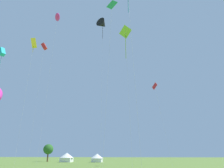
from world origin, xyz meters
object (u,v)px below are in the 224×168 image
object	(u,v)px
kite_red_diamond	(155,87)
festival_tent_left	(67,157)
tree_distant_right	(48,149)
kite_yellow_box	(34,43)
kite_red_box	(44,47)
kite_cyan_box	(2,52)
kite_green_diamond	(112,7)
kite_black_delta	(103,24)
kite_lime_diamond	(125,35)
festival_tent_right	(97,158)
kite_magenta_parafoil	(57,17)

from	to	relation	value
kite_red_diamond	festival_tent_left	distance (m)	36.68
tree_distant_right	kite_yellow_box	bearing A→B (deg)	-72.83
kite_yellow_box	kite_red_box	world-z (taller)	kite_red_box
kite_cyan_box	kite_red_diamond	world-z (taller)	kite_cyan_box
festival_tent_left	kite_red_box	bearing A→B (deg)	-104.74
kite_cyan_box	festival_tent_left	size ratio (longest dim) A/B	6.66
tree_distant_right	kite_green_diamond	bearing A→B (deg)	-56.50
kite_black_delta	kite_red_diamond	distance (m)	22.17
kite_red_box	kite_lime_diamond	world-z (taller)	kite_red_box
kite_yellow_box	kite_green_diamond	size ratio (longest dim) A/B	0.84
kite_red_box	festival_tent_right	xyz separation A→B (m)	(13.28, 14.38, -30.64)
kite_yellow_box	festival_tent_right	xyz separation A→B (m)	(5.61, 33.76, -20.93)
kite_magenta_parafoil	tree_distant_right	xyz separation A→B (m)	(-9.75, 23.62, -33.35)
kite_lime_diamond	kite_red_diamond	distance (m)	18.90
kite_lime_diamond	tree_distant_right	bearing A→B (deg)	125.38
kite_magenta_parafoil	festival_tent_left	world-z (taller)	kite_magenta_parafoil
kite_cyan_box	kite_magenta_parafoil	bearing A→B (deg)	11.45
kite_red_box	festival_tent_right	bearing A→B (deg)	47.27
kite_red_diamond	festival_tent_right	size ratio (longest dim) A/B	4.82
kite_red_box	kite_black_delta	size ratio (longest dim) A/B	0.91
kite_magenta_parafoil	kite_black_delta	xyz separation A→B (m)	(12.02, 1.65, -2.20)
tree_distant_right	kite_magenta_parafoil	bearing A→B (deg)	-67.57
kite_black_delta	festival_tent_right	distance (m)	38.83
kite_yellow_box	festival_tent_right	distance (m)	40.12
kite_cyan_box	kite_black_delta	distance (m)	26.37
kite_lime_diamond	festival_tent_left	world-z (taller)	kite_lime_diamond
kite_yellow_box	kite_red_box	bearing A→B (deg)	111.61
festival_tent_left	kite_cyan_box	bearing A→B (deg)	-114.31
kite_cyan_box	kite_red_diamond	distance (m)	38.54
kite_black_delta	festival_tent_right	bearing A→B (deg)	104.17
festival_tent_right	kite_lime_diamond	bearing A→B (deg)	-72.27
kite_cyan_box	kite_magenta_parafoil	distance (m)	16.67
kite_lime_diamond	festival_tent_left	size ratio (longest dim) A/B	5.25
kite_green_diamond	kite_red_diamond	bearing A→B (deg)	67.04
kite_cyan_box	festival_tent_right	distance (m)	39.55
kite_magenta_parafoil	kite_red_box	bearing A→B (deg)	134.71
kite_cyan_box	kite_black_delta	xyz separation A→B (m)	(24.65, 4.21, 8.38)
kite_magenta_parafoil	kite_red_diamond	bearing A→B (deg)	1.04
kite_cyan_box	kite_lime_diamond	bearing A→B (deg)	-24.85
kite_yellow_box	kite_lime_diamond	xyz separation A→B (m)	(17.70, -4.07, -1.94)
kite_yellow_box	festival_tent_left	xyz separation A→B (m)	(-3.89, 33.76, -20.77)
festival_tent_left	festival_tent_right	bearing A→B (deg)	0.00
kite_yellow_box	tree_distant_right	size ratio (longest dim) A/B	4.24
kite_green_diamond	kite_black_delta	size ratio (longest dim) A/B	0.76
kite_red_diamond	tree_distant_right	xyz separation A→B (m)	(-34.24, 23.18, -12.87)
kite_magenta_parafoil	tree_distant_right	size ratio (longest dim) A/B	6.90
festival_tent_right	festival_tent_left	bearing A→B (deg)	-180.00
kite_green_diamond	kite_yellow_box	bearing A→B (deg)	166.68
kite_yellow_box	kite_lime_diamond	distance (m)	18.26
kite_cyan_box	tree_distant_right	xyz separation A→B (m)	(2.88, 26.18, -22.78)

